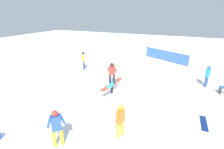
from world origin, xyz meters
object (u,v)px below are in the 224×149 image
Objects in this scene: rail_feature at (112,85)px; bystander_yellow at (83,60)px; main_rider_on_rail at (112,74)px; bystander_blue at (57,126)px; loose_snowboard_white at (166,78)px; loose_snowboard_lime at (117,65)px; bystander_teal at (207,75)px; bystander_orange at (120,119)px; loose_snowboard_navy at (204,123)px.

bystander_yellow reaches higher than rail_feature.
main_rider_on_rail is 5.07m from bystander_blue.
loose_snowboard_white is at bearing -153.92° from bystander_blue.
bystander_yellow is at bearing 61.00° from loose_snowboard_lime.
bystander_teal reaches higher than loose_snowboard_lime.
bystander_blue is at bearing -5.45° from bystander_yellow.
bystander_orange is 10.15m from loose_snowboard_lime.
loose_snowboard_white is at bearing 178.77° from loose_snowboard_lime.
rail_feature is at bearing 0.00° from main_rider_on_rail.
bystander_teal is at bearing 115.38° from main_rider_on_rail.
loose_snowboard_white and loose_snowboard_lime have the same top height.
bystander_yellow reaches higher than bystander_orange.
rail_feature is 1.53× the size of loose_snowboard_white.
rail_feature is at bearing 142.20° from bystander_teal.
bystander_yellow reaches higher than bystander_blue.
bystander_blue is 10.97m from loose_snowboard_lime.
bystander_teal is at bearing 59.12° from bystander_yellow.
bystander_yellow is at bearing -136.70° from main_rider_on_rail.
rail_feature reaches higher than loose_snowboard_white.
loose_snowboard_navy is (4.59, 9.52, -0.87)m from bystander_yellow.
bystander_yellow is 10.61m from loose_snowboard_navy.
main_rider_on_rail reaches higher than loose_snowboard_navy.
rail_feature is 1.50× the size of bystander_blue.
loose_snowboard_navy is 10.00m from loose_snowboard_lime.
rail_feature is 1.83× the size of loose_snowboard_navy.
loose_snowboard_white is at bearing 96.96° from bystander_teal.
bystander_blue is at bearing 116.44° from loose_snowboard_lime.
rail_feature is 1.58× the size of bystander_orange.
main_rider_on_rail is at bearing 125.50° from loose_snowboard_lime.
bystander_teal is at bearing 4.41° from loose_snowboard_white.
loose_snowboard_white is 1.09× the size of loose_snowboard_lime.
loose_snowboard_white is (-0.56, -2.72, -0.82)m from bystander_teal.
main_rider_on_rail is 5.51m from bystander_yellow.
bystander_blue reaches higher than loose_snowboard_navy.
main_rider_on_rail reaches higher than bystander_blue.
main_rider_on_rail is at bearing -105.92° from loose_snowboard_navy.
rail_feature is 1.66× the size of loose_snowboard_lime.
main_rider_on_rail is at bearing -137.26° from bystander_blue.
bystander_yellow is at bearing -118.95° from loose_snowboard_navy.
main_rider_on_rail is 4.13m from bystander_orange.
main_rider_on_rail is at bearing -132.73° from bystander_orange.
bystander_blue reaches higher than rail_feature.
bystander_orange reaches higher than loose_snowboard_lime.
loose_snowboard_navy is (-3.88, 5.23, -0.85)m from bystander_blue.
main_rider_on_rail is 0.95× the size of bystander_blue.
main_rider_on_rail is 1.05× the size of loose_snowboard_lime.
bystander_blue is at bearing 166.24° from bystander_teal.
bystander_teal is 1.18× the size of loose_snowboard_navy.
loose_snowboard_lime is (-9.28, -4.03, -0.81)m from bystander_orange.
bystander_teal is 4.91m from loose_snowboard_navy.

